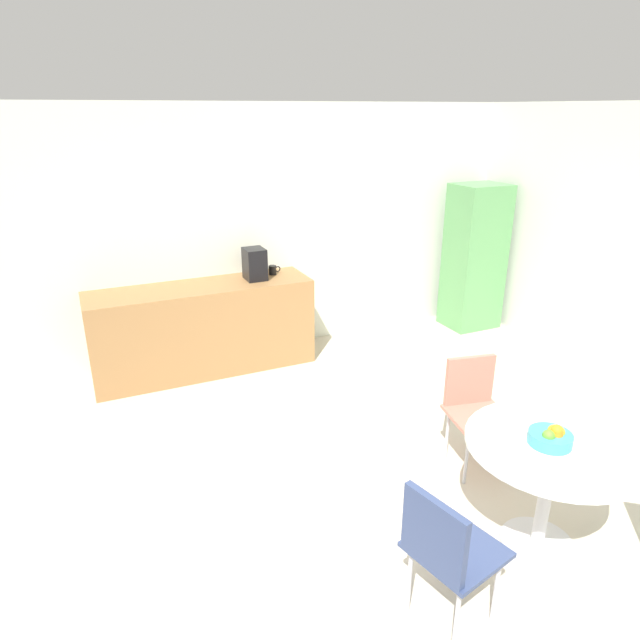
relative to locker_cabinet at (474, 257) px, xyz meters
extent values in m
plane|color=beige|center=(-2.55, -2.55, -0.86)|extent=(6.00, 6.00, 0.00)
cube|color=silver|center=(-2.55, 0.45, 0.44)|extent=(6.00, 0.10, 2.60)
cube|color=#9E7042|center=(-3.29, 0.10, -0.41)|extent=(2.19, 0.60, 0.90)
cube|color=#599959|center=(0.00, 0.00, 0.00)|extent=(0.60, 0.50, 1.72)
cylinder|color=silver|center=(-2.02, -3.21, -0.85)|extent=(0.44, 0.44, 0.03)
cylinder|color=silver|center=(-2.02, -3.21, -0.48)|extent=(0.08, 0.08, 0.71)
cylinder|color=white|center=(-2.02, -3.21, -0.13)|extent=(1.00, 1.00, 0.03)
cylinder|color=silver|center=(-2.70, -3.21, -0.65)|extent=(0.02, 0.02, 0.42)
cylinder|color=silver|center=(-2.63, -3.51, -0.65)|extent=(0.02, 0.02, 0.42)
cylinder|color=silver|center=(-3.01, -3.28, -0.65)|extent=(0.02, 0.02, 0.42)
cylinder|color=silver|center=(-2.94, -3.58, -0.65)|extent=(0.02, 0.02, 0.42)
cube|color=#384772|center=(-2.82, -3.40, -0.42)|extent=(0.50, 0.50, 0.03)
cube|color=#384772|center=(-3.00, -3.44, -0.22)|extent=(0.12, 0.38, 0.38)
cylinder|color=silver|center=(-1.73, -2.59, -0.65)|extent=(0.02, 0.02, 0.42)
cylinder|color=silver|center=(-2.04, -2.53, -0.65)|extent=(0.02, 0.02, 0.42)
cylinder|color=silver|center=(-1.67, -2.28, -0.65)|extent=(0.02, 0.02, 0.42)
cylinder|color=silver|center=(-1.98, -2.22, -0.65)|extent=(0.02, 0.02, 0.42)
cube|color=#DB7260|center=(-1.86, -2.41, -0.42)|extent=(0.49, 0.49, 0.03)
cube|color=#DB7260|center=(-1.82, -2.22, -0.22)|extent=(0.38, 0.11, 0.38)
cylinder|color=teal|center=(-2.05, -3.21, -0.08)|extent=(0.24, 0.24, 0.07)
sphere|color=orange|center=(-2.03, -3.23, -0.05)|extent=(0.07, 0.07, 0.07)
sphere|color=yellow|center=(-2.01, -3.22, -0.05)|extent=(0.07, 0.07, 0.07)
sphere|color=#66B233|center=(-2.09, -3.22, -0.05)|extent=(0.07, 0.07, 0.07)
sphere|color=yellow|center=(-2.02, -3.20, -0.05)|extent=(0.07, 0.07, 0.07)
sphere|color=orange|center=(-2.03, -3.23, -0.03)|extent=(0.07, 0.07, 0.07)
cylinder|color=black|center=(-2.50, 0.19, 0.09)|extent=(0.08, 0.08, 0.09)
torus|color=black|center=(-2.44, 0.19, 0.09)|extent=(0.06, 0.01, 0.06)
cube|color=black|center=(-2.72, 0.10, 0.20)|extent=(0.20, 0.24, 0.32)
camera|label=1|loc=(-4.36, -5.12, 1.67)|focal=31.10mm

